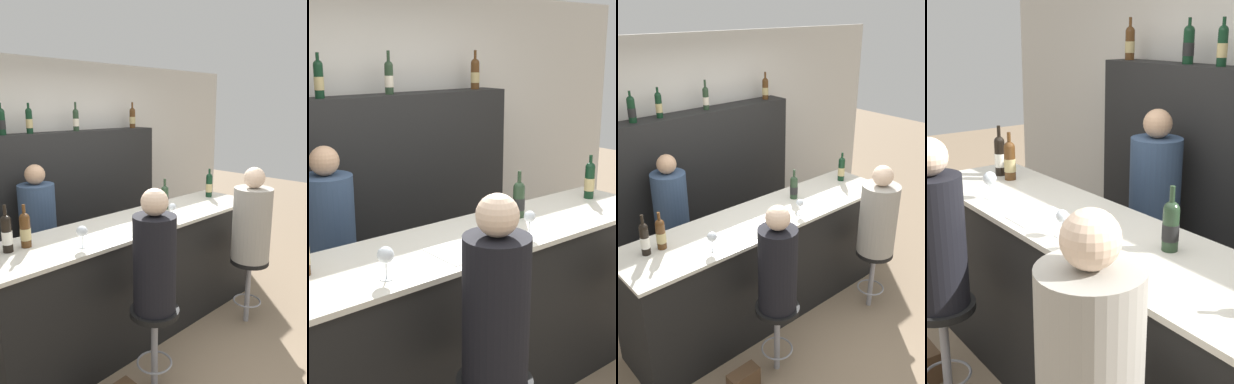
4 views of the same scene
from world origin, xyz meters
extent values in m
cube|color=beige|center=(0.00, 1.86, 1.30)|extent=(6.40, 0.05, 2.60)
cube|color=black|center=(0.00, 0.32, 0.52)|extent=(2.81, 0.65, 1.05)
cube|color=beige|center=(0.00, 0.32, 1.06)|extent=(2.85, 0.69, 0.03)
cube|color=black|center=(0.00, 1.63, 0.90)|extent=(2.67, 0.28, 1.80)
cylinder|color=#233823|center=(0.46, 0.42, 1.18)|extent=(0.08, 0.08, 0.20)
cylinder|color=black|center=(0.46, 0.42, 1.17)|extent=(0.08, 0.08, 0.08)
sphere|color=#233823|center=(0.46, 0.42, 1.27)|extent=(0.08, 0.08, 0.08)
cylinder|color=#233823|center=(0.46, 0.42, 1.34)|extent=(0.02, 0.02, 0.09)
cylinder|color=black|center=(1.18, 0.42, 1.19)|extent=(0.07, 0.07, 0.23)
cylinder|color=tan|center=(1.18, 0.42, 1.18)|extent=(0.07, 0.07, 0.09)
sphere|color=black|center=(1.18, 0.42, 1.31)|extent=(0.07, 0.07, 0.07)
cylinder|color=black|center=(1.18, 0.42, 1.36)|extent=(0.02, 0.02, 0.07)
cylinder|color=black|center=(-0.31, 1.63, 1.91)|extent=(0.07, 0.07, 0.23)
cylinder|color=tan|center=(-0.31, 1.63, 1.90)|extent=(0.07, 0.07, 0.09)
sphere|color=black|center=(-0.31, 1.63, 2.03)|extent=(0.07, 0.07, 0.07)
cylinder|color=black|center=(-0.31, 1.63, 2.08)|extent=(0.02, 0.02, 0.07)
cylinder|color=#233823|center=(0.26, 1.63, 1.91)|extent=(0.07, 0.07, 0.21)
cylinder|color=beige|center=(0.26, 1.63, 1.90)|extent=(0.07, 0.07, 0.09)
sphere|color=#233823|center=(0.26, 1.63, 2.01)|extent=(0.07, 0.07, 0.07)
cylinder|color=#233823|center=(0.26, 1.63, 2.08)|extent=(0.02, 0.02, 0.10)
cylinder|color=#4C2D14|center=(1.12, 1.63, 1.91)|extent=(0.07, 0.07, 0.22)
cylinder|color=tan|center=(1.12, 1.63, 1.90)|extent=(0.08, 0.08, 0.09)
sphere|color=#4C2D14|center=(1.12, 1.63, 2.02)|extent=(0.07, 0.07, 0.07)
cylinder|color=#4C2D14|center=(1.12, 1.63, 2.08)|extent=(0.02, 0.02, 0.09)
cylinder|color=silver|center=(-0.72, 0.13, 1.08)|extent=(0.07, 0.07, 0.00)
cylinder|color=silver|center=(-0.72, 0.13, 1.12)|extent=(0.01, 0.01, 0.08)
sphere|color=silver|center=(-0.72, 0.13, 1.20)|extent=(0.08, 0.08, 0.08)
cylinder|color=silver|center=(0.03, 0.13, 1.08)|extent=(0.07, 0.07, 0.00)
cylinder|color=silver|center=(0.03, 0.13, 1.12)|extent=(0.01, 0.01, 0.07)
sphere|color=silver|center=(0.03, 0.13, 1.18)|extent=(0.06, 0.06, 0.06)
cylinder|color=silver|center=(0.25, 0.13, 1.08)|extent=(0.07, 0.07, 0.00)
cylinder|color=silver|center=(0.25, 0.13, 1.12)|extent=(0.01, 0.01, 0.08)
sphere|color=silver|center=(0.25, 0.13, 1.19)|extent=(0.07, 0.07, 0.07)
cube|color=white|center=(-0.27, 0.18, 1.08)|extent=(0.21, 0.30, 0.00)
cylinder|color=black|center=(-0.44, -0.33, 0.64)|extent=(0.36, 0.36, 0.04)
cylinder|color=black|center=(-0.44, -0.33, 1.01)|extent=(0.30, 0.30, 0.70)
sphere|color=beige|center=(-0.44, -0.33, 1.45)|extent=(0.19, 0.19, 0.19)
cylinder|color=#334766|center=(-0.48, 1.25, 0.67)|extent=(0.35, 0.35, 1.34)
sphere|color=tan|center=(-0.48, 1.25, 1.44)|extent=(0.19, 0.19, 0.19)
camera|label=1|loc=(-2.16, -2.05, 2.08)|focal=35.00mm
camera|label=2|loc=(-1.92, -1.91, 2.13)|focal=50.00mm
camera|label=3|loc=(-2.29, -2.38, 2.88)|focal=40.00mm
camera|label=4|loc=(2.02, -1.24, 2.06)|focal=50.00mm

